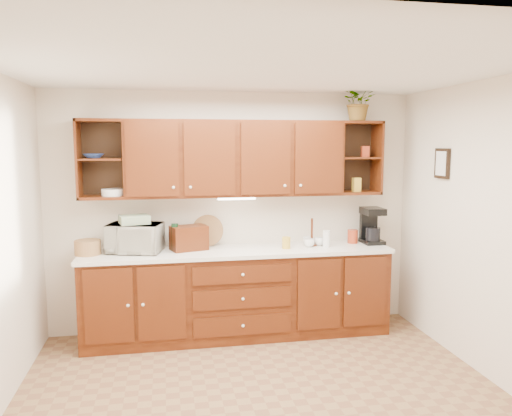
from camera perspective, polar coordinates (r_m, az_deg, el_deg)
name	(u,v)px	position (r m, az deg, el deg)	size (l,w,h in m)	color
floor	(265,403)	(4.26, 1.08, -21.35)	(4.00, 4.00, 0.00)	olive
ceiling	(266,67)	(3.77, 1.18, 15.82)	(4.00, 4.00, 0.00)	white
back_wall	(234,212)	(5.51, -2.55, -0.42)	(4.00, 4.00, 0.00)	beige
right_wall	(500,234)	(4.64, 26.14, -2.64)	(3.50, 3.50, 0.00)	beige
base_cabinets	(238,294)	(5.40, -2.05, -9.82)	(3.20, 0.60, 0.90)	#341105
countertop	(238,251)	(5.27, -2.06, -4.97)	(3.24, 0.64, 0.04)	white
upper_cabinets	(237,158)	(5.30, -2.24, 5.70)	(3.20, 0.33, 0.80)	#341105
undercabinet_light	(237,198)	(5.28, -2.24, 1.10)	(0.40, 0.05, 0.03)	white
framed_picture	(442,163)	(5.32, 20.51, 4.79)	(0.03, 0.24, 0.30)	black
wicker_basket	(88,247)	(5.29, -18.68, -4.29)	(0.26, 0.26, 0.15)	brown
microwave	(135,238)	(5.26, -13.66, -3.35)	(0.53, 0.36, 0.30)	beige
towel_stack	(134,220)	(5.22, -13.72, -1.29)	(0.29, 0.21, 0.09)	#D4CA63
wine_bottle	(175,237)	(5.23, -9.25, -3.32)	(0.07, 0.07, 0.29)	black
woven_tray	(208,245)	(5.48, -5.53, -4.21)	(0.34, 0.34, 0.02)	brown
bread_box	(189,238)	(5.27, -7.68, -3.41)	(0.36, 0.23, 0.25)	#341105
mug_tree	(312,241)	(5.49, 6.39, -3.81)	(0.25, 0.26, 0.30)	#341105
canister_red	(353,236)	(5.69, 10.98, -3.21)	(0.11, 0.11, 0.15)	#A03217
canister_white	(326,239)	(5.44, 8.05, -3.50)	(0.08, 0.08, 0.18)	white
canister_yellow	(286,243)	(5.31, 3.48, -3.99)	(0.09, 0.09, 0.12)	gold
coffee_maker	(371,226)	(5.72, 13.05, -2.01)	(0.21, 0.28, 0.40)	black
bowl_stack	(93,156)	(5.28, -18.08, 5.67)	(0.18, 0.18, 0.05)	#274390
plate_stack	(113,192)	(5.27, -16.05, 1.73)	(0.23, 0.23, 0.07)	white
pantry_box_yellow	(356,185)	(5.63, 11.41, 2.63)	(0.09, 0.07, 0.15)	gold
pantry_box_red	(365,152)	(5.66, 12.36, 6.32)	(0.08, 0.07, 0.12)	#A03217
potted_plant	(359,102)	(5.61, 11.70, 11.79)	(0.37, 0.32, 0.41)	#999999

